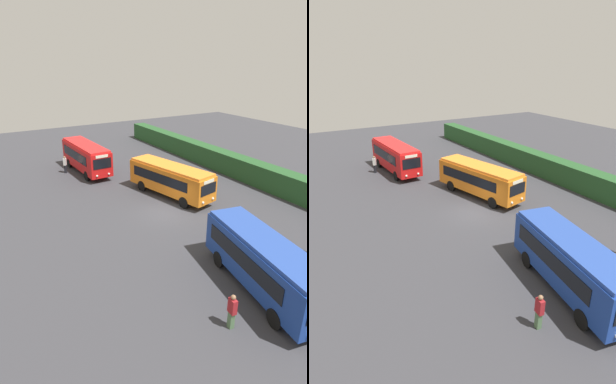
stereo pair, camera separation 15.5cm
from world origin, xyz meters
The scene contains 8 objects.
ground_plane centered at (0.00, 0.00, 0.00)m, with size 80.73×80.73×0.00m, color #38383D.
bus_red centered at (-13.43, -1.82, 1.85)m, with size 8.83×2.67×3.21m.
bus_orange centered at (-2.86, 2.36, 1.72)m, with size 9.07×4.13×2.95m.
bus_blue centered at (10.97, -0.72, 1.79)m, with size 8.88×4.03×3.10m.
person_left centered at (-15.28, 1.12, 0.96)m, with size 0.36×0.51×1.83m.
person_center centered at (-14.32, -3.99, 1.03)m, with size 0.48×0.45×1.92m.
person_right centered at (12.30, -4.11, 1.00)m, with size 0.46×0.32×1.87m.
hedge_row centered at (0.00, 11.60, 1.11)m, with size 52.37×1.73×2.21m, color #255027.
Camera 2 is at (21.23, -13.44, 11.95)m, focal length 31.42 mm.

